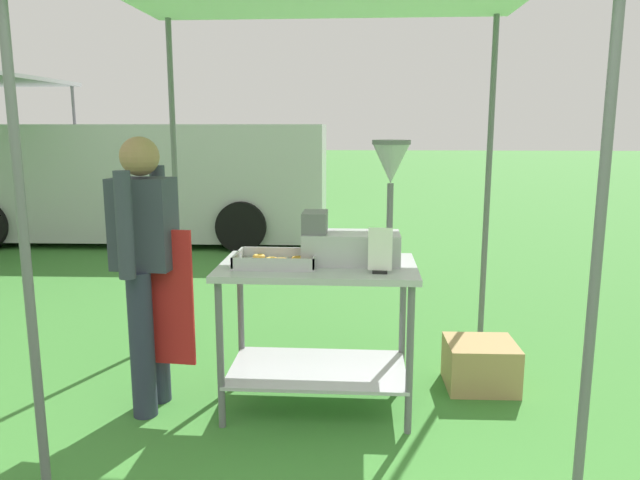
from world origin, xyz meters
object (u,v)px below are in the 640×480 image
(donut_tray, at_px, (276,262))
(supply_crate, at_px, (480,364))
(donut_cart, at_px, (318,305))
(vendor, at_px, (146,261))
(donut_fryer, at_px, (358,225))
(menu_sign, at_px, (380,254))
(van_silver, at_px, (135,180))

(donut_tray, relative_size, supply_crate, 1.03)
(donut_cart, bearing_deg, vendor, -175.19)
(vendor, height_order, supply_crate, vendor)
(vendor, relative_size, supply_crate, 3.58)
(supply_crate, bearing_deg, donut_cart, -161.40)
(donut_cart, height_order, donut_fryer, donut_fryer)
(menu_sign, xyz_separation_m, vendor, (-1.34, 0.11, -0.08))
(donut_cart, height_order, vendor, vendor)
(supply_crate, bearing_deg, vendor, -167.96)
(vendor, bearing_deg, donut_tray, 2.95)
(donut_fryer, bearing_deg, donut_cart, -169.38)
(donut_tray, distance_m, supply_crate, 1.52)
(vendor, distance_m, supply_crate, 2.19)
(vendor, bearing_deg, menu_sign, -4.82)
(donut_cart, height_order, menu_sign, menu_sign)
(donut_tray, bearing_deg, menu_sign, -14.42)
(donut_tray, bearing_deg, van_silver, 117.97)
(donut_tray, distance_m, donut_fryer, 0.51)
(donut_fryer, distance_m, supply_crate, 1.28)
(donut_fryer, height_order, supply_crate, donut_fryer)
(donut_cart, relative_size, van_silver, 0.20)
(donut_cart, distance_m, van_silver, 6.24)
(vendor, height_order, van_silver, van_silver)
(donut_tray, xyz_separation_m, donut_fryer, (0.46, 0.09, 0.21))
(supply_crate, bearing_deg, menu_sign, -141.37)
(donut_tray, relative_size, vendor, 0.29)
(donut_tray, bearing_deg, donut_cart, 10.62)
(donut_cart, bearing_deg, menu_sign, -29.04)
(menu_sign, bearing_deg, supply_crate, 38.63)
(menu_sign, xyz_separation_m, supply_crate, (0.68, 0.54, -0.84))
(van_silver, bearing_deg, donut_cart, -59.93)
(donut_cart, xyz_separation_m, donut_tray, (-0.24, -0.04, 0.27))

